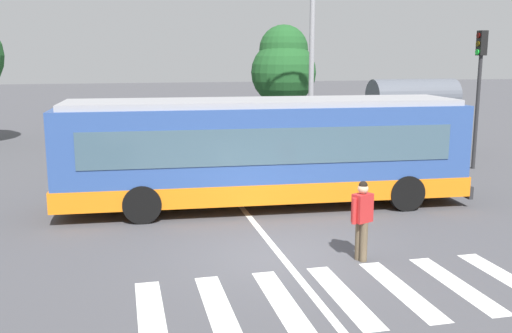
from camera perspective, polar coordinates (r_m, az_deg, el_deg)
name	(u,v)px	position (r m, az deg, el deg)	size (l,w,h in m)	color
ground_plane	(282,256)	(12.67, 2.60, -8.82)	(160.00, 160.00, 0.00)	#47474C
city_transit_bus	(264,151)	(16.39, 0.77, 1.49)	(11.66, 3.25, 3.06)	black
pedestrian_crossing_street	(362,216)	(12.32, 10.41, -4.84)	(0.54, 0.40, 1.72)	brown
parked_car_champagne	(161,127)	(28.86, -9.32, 3.82)	(2.01, 4.57, 1.35)	black
parked_car_black	(222,127)	(28.86, -3.41, 3.94)	(1.97, 4.55, 1.35)	black
parked_car_charcoal	(269,124)	(29.85, 1.29, 4.19)	(1.90, 4.51, 1.35)	black
traffic_light_far_corner	(479,78)	(23.27, 21.14, 8.13)	(0.33, 0.32, 5.15)	#28282B
bus_stop_shelter	(413,98)	(26.35, 15.20, 6.52)	(3.90, 1.54, 3.25)	#28282B
twin_arm_street_lamp	(313,5)	(22.82, 5.60, 15.55)	(4.02, 0.32, 10.18)	#939399
background_tree_right	(284,66)	(29.92, 2.73, 9.86)	(3.31, 3.31, 5.79)	brown
crosswalk_painted_stripes	(343,295)	(10.83, 8.56, -12.46)	(7.31, 2.86, 0.01)	silver
lane_center_line	(260,229)	(14.49, 0.35, -6.22)	(0.16, 24.00, 0.01)	silver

